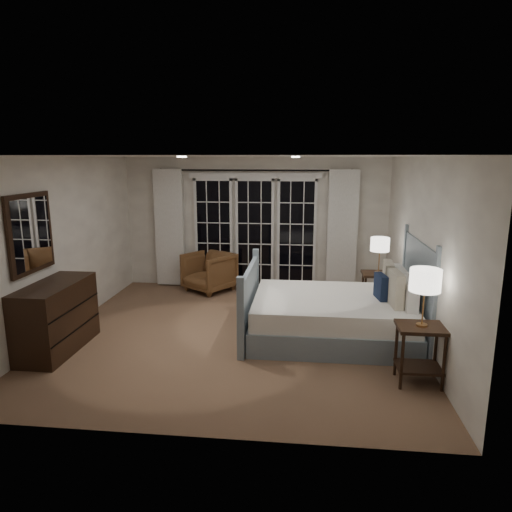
# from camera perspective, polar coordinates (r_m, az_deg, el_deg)

# --- Properties ---
(floor) EXTENTS (5.00, 5.00, 0.00)m
(floor) POSITION_cam_1_polar(r_m,az_deg,el_deg) (6.67, -2.54, -9.65)
(floor) COLOR brown
(floor) RESTS_ON ground
(ceiling) EXTENTS (5.00, 5.00, 0.00)m
(ceiling) POSITION_cam_1_polar(r_m,az_deg,el_deg) (6.19, -2.76, 12.37)
(ceiling) COLOR white
(ceiling) RESTS_ON wall_back
(wall_left) EXTENTS (0.02, 5.00, 2.50)m
(wall_left) POSITION_cam_1_polar(r_m,az_deg,el_deg) (7.13, -22.92, 1.30)
(wall_left) COLOR white
(wall_left) RESTS_ON floor
(wall_right) EXTENTS (0.02, 5.00, 2.50)m
(wall_right) POSITION_cam_1_polar(r_m,az_deg,el_deg) (6.42, 19.97, 0.42)
(wall_right) COLOR white
(wall_right) RESTS_ON floor
(wall_back) EXTENTS (5.00, 0.02, 2.50)m
(wall_back) POSITION_cam_1_polar(r_m,az_deg,el_deg) (8.75, -0.14, 4.13)
(wall_back) COLOR white
(wall_back) RESTS_ON floor
(wall_front) EXTENTS (5.00, 0.02, 2.50)m
(wall_front) POSITION_cam_1_polar(r_m,az_deg,el_deg) (3.94, -8.25, -6.15)
(wall_front) COLOR white
(wall_front) RESTS_ON floor
(french_doors) EXTENTS (2.50, 0.04, 2.20)m
(french_doors) POSITION_cam_1_polar(r_m,az_deg,el_deg) (8.74, -0.17, 3.05)
(french_doors) COLOR black
(french_doors) RESTS_ON wall_back
(curtain_rod) EXTENTS (3.50, 0.03, 0.03)m
(curtain_rod) POSITION_cam_1_polar(r_m,az_deg,el_deg) (8.57, -0.22, 10.67)
(curtain_rod) COLOR black
(curtain_rod) RESTS_ON wall_back
(curtain_left) EXTENTS (0.55, 0.10, 2.25)m
(curtain_left) POSITION_cam_1_polar(r_m,az_deg,el_deg) (8.98, -10.76, 3.48)
(curtain_left) COLOR white
(curtain_left) RESTS_ON curtain_rod
(curtain_right) EXTENTS (0.55, 0.10, 2.25)m
(curtain_right) POSITION_cam_1_polar(r_m,az_deg,el_deg) (8.62, 10.75, 3.12)
(curtain_right) COLOR white
(curtain_right) RESTS_ON curtain_rod
(downlight_a) EXTENTS (0.12, 0.12, 0.01)m
(downlight_a) POSITION_cam_1_polar(r_m,az_deg,el_deg) (6.71, 4.97, 12.24)
(downlight_a) COLOR white
(downlight_a) RESTS_ON ceiling
(downlight_b) EXTENTS (0.12, 0.12, 0.01)m
(downlight_b) POSITION_cam_1_polar(r_m,az_deg,el_deg) (5.92, -9.25, 12.14)
(downlight_b) COLOR white
(downlight_b) RESTS_ON ceiling
(bed) EXTENTS (2.37, 1.71, 1.39)m
(bed) POSITION_cam_1_polar(r_m,az_deg,el_deg) (6.51, 9.93, -7.14)
(bed) COLOR gray
(bed) RESTS_ON floor
(nightstand_left) EXTENTS (0.52, 0.42, 0.68)m
(nightstand_left) POSITION_cam_1_polar(r_m,az_deg,el_deg) (5.45, 19.82, -10.47)
(nightstand_left) COLOR black
(nightstand_left) RESTS_ON floor
(nightstand_right) EXTENTS (0.51, 0.41, 0.67)m
(nightstand_right) POSITION_cam_1_polar(r_m,az_deg,el_deg) (7.64, 14.95, -3.69)
(nightstand_right) COLOR black
(nightstand_right) RESTS_ON floor
(lamp_left) EXTENTS (0.33, 0.33, 0.64)m
(lamp_left) POSITION_cam_1_polar(r_m,az_deg,el_deg) (5.22, 20.41, -2.91)
(lamp_left) COLOR tan
(lamp_left) RESTS_ON nightstand_left
(lamp_right) EXTENTS (0.30, 0.30, 0.58)m
(lamp_right) POSITION_cam_1_polar(r_m,az_deg,el_deg) (7.49, 15.24, 1.36)
(lamp_right) COLOR tan
(lamp_right) RESTS_ON nightstand_right
(armchair) EXTENTS (1.10, 1.11, 0.73)m
(armchair) POSITION_cam_1_polar(r_m,az_deg,el_deg) (8.67, -5.89, -1.97)
(armchair) COLOR brown
(armchair) RESTS_ON floor
(dresser) EXTENTS (0.54, 1.28, 0.91)m
(dresser) POSITION_cam_1_polar(r_m,az_deg,el_deg) (6.51, -23.67, -7.00)
(dresser) COLOR black
(dresser) RESTS_ON floor
(mirror) EXTENTS (0.05, 0.85, 1.00)m
(mirror) POSITION_cam_1_polar(r_m,az_deg,el_deg) (6.38, -26.35, 2.55)
(mirror) COLOR black
(mirror) RESTS_ON wall_left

